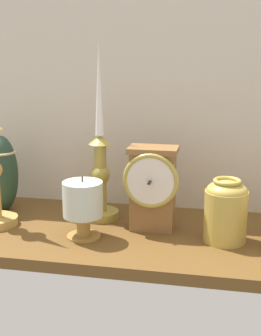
% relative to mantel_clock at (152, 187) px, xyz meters
% --- Properties ---
extents(ground_plane, '(1.00, 0.36, 0.02)m').
position_rel_mantel_clock_xyz_m(ground_plane, '(-0.07, -0.02, -0.11)').
color(ground_plane, brown).
extents(back_wall, '(1.20, 0.02, 0.65)m').
position_rel_mantel_clock_xyz_m(back_wall, '(-0.07, 0.17, 0.23)').
color(back_wall, beige).
rests_on(back_wall, ground_plane).
extents(mantel_clock, '(0.12, 0.09, 0.18)m').
position_rel_mantel_clock_xyz_m(mantel_clock, '(0.00, 0.00, 0.00)').
color(mantel_clock, brown).
rests_on(mantel_clock, ground_plane).
extents(candlestick_tall_center, '(0.08, 0.08, 0.40)m').
position_rel_mantel_clock_xyz_m(candlestick_tall_center, '(-0.13, 0.05, 0.02)').
color(candlestick_tall_center, '#A8953F').
rests_on(candlestick_tall_center, ground_plane).
extents(brass_vase_jar, '(0.09, 0.09, 0.13)m').
position_rel_mantel_clock_xyz_m(brass_vase_jar, '(0.16, -0.03, -0.03)').
color(brass_vase_jar, gold).
rests_on(brass_vase_jar, ground_plane).
extents(pillar_candle_front, '(0.08, 0.08, 0.13)m').
position_rel_mantel_clock_xyz_m(pillar_candle_front, '(-0.13, -0.07, -0.02)').
color(pillar_candle_front, '#AC833E').
rests_on(pillar_candle_front, ground_plane).
extents(tall_ceramic_vase, '(0.07, 0.07, 0.18)m').
position_rel_mantel_clock_xyz_m(tall_ceramic_vase, '(-0.37, 0.06, -0.00)').
color(tall_ceramic_vase, '#253F2E').
rests_on(tall_ceramic_vase, ground_plane).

